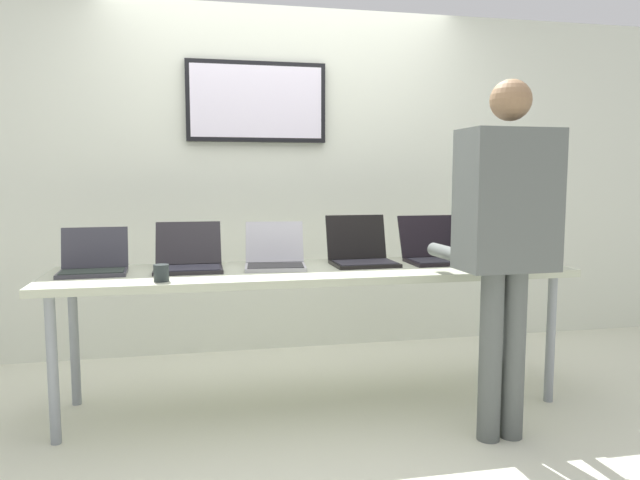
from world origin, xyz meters
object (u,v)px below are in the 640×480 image
Objects in this scene: laptop_station_2 at (275,257)px; coffee_mug at (161,273)px; laptop_station_1 at (189,259)px; workbench at (314,278)px; equipment_box at (508,236)px; laptop_station_0 at (94,263)px; laptop_station_3 at (361,253)px; person at (505,226)px; laptop_station_4 at (436,252)px.

laptop_station_2 reaches higher than coffee_mug.
coffee_mug is at bearing -109.12° from laptop_station_1.
workbench is 0.84m from coffee_mug.
equipment_box reaches higher than laptop_station_2.
laptop_station_0 is at bearing -178.81° from laptop_station_2.
laptop_station_3 is at bearing 19.46° from workbench.
laptop_station_2 is 1.25m from person.
workbench is 7.18× the size of laptop_station_2.
person is (1.48, -0.73, 0.22)m from laptop_station_1.
laptop_station_3 reaches higher than laptop_station_2.
laptop_station_1 reaches higher than laptop_station_0.
coffee_mug reaches higher than workbench.
laptop_station_1 is at bearing 153.78° from person.
laptop_station_0 is 2.09m from person.
laptop_station_0 is 0.93× the size of laptop_station_4.
person is (0.80, -0.62, 0.33)m from workbench.
laptop_station_1 is at bearing 179.93° from laptop_station_4.
coffee_mug is at bearing -41.43° from laptop_station_0.
laptop_station_1 is 1.00× the size of laptop_station_2.
person is (1.96, -0.69, 0.22)m from laptop_station_0.
equipment_box reaches higher than workbench.
laptop_station_2 is at bearing 144.77° from person.
equipment_box is 0.90m from laptop_station_3.
laptop_station_4 is at bearing 93.15° from person.
person reaches higher than laptop_station_4.
laptop_station_0 is 1.92m from laptop_station_4.
laptop_station_1 is at bearing 177.87° from equipment_box.
workbench is at bearing -23.33° from laptop_station_2.
laptop_station_4 is at bearing -0.07° from laptop_station_1.
equipment_box is at bearing -0.77° from laptop_station_0.
person reaches higher than laptop_station_1.
laptop_station_1 is at bearing 179.96° from laptop_station_3.
workbench is 0.78m from laptop_station_4.
laptop_station_3 is 0.21× the size of person.
person reaches higher than coffee_mug.
person is at bearing -35.23° from laptop_station_2.
laptop_station_0 reaches higher than coffee_mug.
coffee_mug is (-0.80, -0.25, 0.09)m from workbench.
equipment_box is (1.19, 0.04, 0.21)m from workbench.
laptop_station_0 is 0.20× the size of person.
laptop_station_1 reaches higher than coffee_mug.
person is (0.04, -0.73, 0.21)m from laptop_station_4.
equipment_box is 2.35m from laptop_station_0.
laptop_station_1 is 0.23× the size of person.
laptop_station_1 is (-0.68, 0.11, 0.11)m from workbench.
workbench is at bearing -8.93° from laptop_station_1.
equipment_box reaches higher than coffee_mug.
equipment_box is at bearing 59.47° from person.
laptop_station_3 reaches higher than workbench.
laptop_station_1 is at bearing 177.80° from laptop_station_2.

